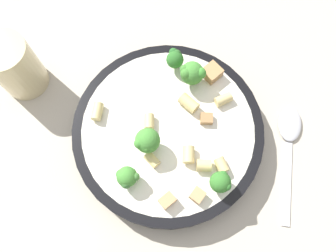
{
  "coord_description": "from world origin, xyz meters",
  "views": [
    {
      "loc": [
        -0.03,
        -0.15,
        0.49
      ],
      "look_at": [
        0.0,
        0.0,
        0.05
      ],
      "focal_mm": 35.0,
      "sensor_mm": 36.0,
      "label": 1
    }
  ],
  "objects_px": {
    "chicken_chunk_1": "(198,195)",
    "drinking_glass": "(17,69)",
    "rigatoni_5": "(152,160)",
    "chicken_chunk_3": "(167,200)",
    "rigatoni_1": "(222,165)",
    "spoon": "(289,138)",
    "rigatoni_6": "(149,121)",
    "chicken_chunk_2": "(212,73)",
    "rigatoni_4": "(204,165)",
    "broccoli_floret_1": "(221,182)",
    "rigatoni_7": "(97,111)",
    "chicken_chunk_0": "(206,116)",
    "broccoli_floret_3": "(192,73)",
    "broccoli_floret_0": "(175,59)",
    "rigatoni_2": "(189,103)",
    "broccoli_floret_4": "(147,141)",
    "broccoli_floret_2": "(127,177)",
    "rigatoni_0": "(223,99)",
    "rigatoni_3": "(189,155)",
    "pasta_bowl": "(168,132)"
  },
  "relations": [
    {
      "from": "rigatoni_0",
      "to": "rigatoni_2",
      "type": "height_order",
      "value": "rigatoni_2"
    },
    {
      "from": "pasta_bowl",
      "to": "chicken_chunk_0",
      "type": "height_order",
      "value": "chicken_chunk_0"
    },
    {
      "from": "rigatoni_4",
      "to": "chicken_chunk_3",
      "type": "distance_m",
      "value": 0.07
    },
    {
      "from": "broccoli_floret_3",
      "to": "rigatoni_5",
      "type": "distance_m",
      "value": 0.14
    },
    {
      "from": "broccoli_floret_3",
      "to": "chicken_chunk_3",
      "type": "height_order",
      "value": "broccoli_floret_3"
    },
    {
      "from": "spoon",
      "to": "drinking_glass",
      "type": "bearing_deg",
      "value": 153.45
    },
    {
      "from": "broccoli_floret_4",
      "to": "broccoli_floret_0",
      "type": "bearing_deg",
      "value": 60.24
    },
    {
      "from": "broccoli_floret_0",
      "to": "spoon",
      "type": "xyz_separation_m",
      "value": [
        0.15,
        -0.15,
        -0.05
      ]
    },
    {
      "from": "rigatoni_7",
      "to": "chicken_chunk_0",
      "type": "relative_size",
      "value": 1.44
    },
    {
      "from": "rigatoni_3",
      "to": "rigatoni_6",
      "type": "distance_m",
      "value": 0.07
    },
    {
      "from": "broccoli_floret_1",
      "to": "rigatoni_7",
      "type": "relative_size",
      "value": 1.32
    },
    {
      "from": "chicken_chunk_1",
      "to": "rigatoni_0",
      "type": "bearing_deg",
      "value": 60.17
    },
    {
      "from": "broccoli_floret_2",
      "to": "spoon",
      "type": "bearing_deg",
      "value": 3.02
    },
    {
      "from": "rigatoni_1",
      "to": "chicken_chunk_0",
      "type": "bearing_deg",
      "value": 91.39
    },
    {
      "from": "rigatoni_6",
      "to": "broccoli_floret_2",
      "type": "bearing_deg",
      "value": -121.27
    },
    {
      "from": "chicken_chunk_0",
      "to": "rigatoni_4",
      "type": "bearing_deg",
      "value": -107.4
    },
    {
      "from": "rigatoni_5",
      "to": "chicken_chunk_2",
      "type": "height_order",
      "value": "chicken_chunk_2"
    },
    {
      "from": "chicken_chunk_3",
      "to": "spoon",
      "type": "bearing_deg",
      "value": 14.58
    },
    {
      "from": "chicken_chunk_1",
      "to": "drinking_glass",
      "type": "height_order",
      "value": "drinking_glass"
    },
    {
      "from": "chicken_chunk_2",
      "to": "rigatoni_4",
      "type": "bearing_deg",
      "value": -109.91
    },
    {
      "from": "broccoli_floret_4",
      "to": "rigatoni_1",
      "type": "height_order",
      "value": "broccoli_floret_4"
    },
    {
      "from": "rigatoni_0",
      "to": "chicken_chunk_0",
      "type": "distance_m",
      "value": 0.04
    },
    {
      "from": "broccoli_floret_3",
      "to": "broccoli_floret_0",
      "type": "bearing_deg",
      "value": 118.72
    },
    {
      "from": "rigatoni_6",
      "to": "chicken_chunk_3",
      "type": "relative_size",
      "value": 1.05
    },
    {
      "from": "broccoli_floret_1",
      "to": "drinking_glass",
      "type": "distance_m",
      "value": 0.35
    },
    {
      "from": "rigatoni_3",
      "to": "drinking_glass",
      "type": "xyz_separation_m",
      "value": [
        -0.22,
        0.19,
        -0.0
      ]
    },
    {
      "from": "broccoli_floret_1",
      "to": "broccoli_floret_2",
      "type": "relative_size",
      "value": 1.02
    },
    {
      "from": "rigatoni_0",
      "to": "chicken_chunk_3",
      "type": "xyz_separation_m",
      "value": [
        -0.11,
        -0.12,
        0.0
      ]
    },
    {
      "from": "rigatoni_2",
      "to": "spoon",
      "type": "xyz_separation_m",
      "value": [
        0.14,
        -0.08,
        -0.04
      ]
    },
    {
      "from": "broccoli_floret_0",
      "to": "broccoli_floret_3",
      "type": "bearing_deg",
      "value": -61.28
    },
    {
      "from": "broccoli_floret_3",
      "to": "chicken_chunk_1",
      "type": "relative_size",
      "value": 2.41
    },
    {
      "from": "rigatoni_1",
      "to": "spoon",
      "type": "bearing_deg",
      "value": 11.09
    },
    {
      "from": "chicken_chunk_0",
      "to": "spoon",
      "type": "relative_size",
      "value": 0.1
    },
    {
      "from": "rigatoni_2",
      "to": "broccoli_floret_4",
      "type": "bearing_deg",
      "value": -146.13
    },
    {
      "from": "pasta_bowl",
      "to": "rigatoni_3",
      "type": "distance_m",
      "value": 0.06
    },
    {
      "from": "pasta_bowl",
      "to": "rigatoni_2",
      "type": "distance_m",
      "value": 0.05
    },
    {
      "from": "broccoli_floret_2",
      "to": "spoon",
      "type": "xyz_separation_m",
      "value": [
        0.25,
        0.01,
        -0.05
      ]
    },
    {
      "from": "broccoli_floret_1",
      "to": "broccoli_floret_3",
      "type": "distance_m",
      "value": 0.16
    },
    {
      "from": "pasta_bowl",
      "to": "rigatoni_6",
      "type": "relative_size",
      "value": 13.19
    },
    {
      "from": "rigatoni_5",
      "to": "chicken_chunk_3",
      "type": "bearing_deg",
      "value": -82.33
    },
    {
      "from": "broccoli_floret_0",
      "to": "chicken_chunk_1",
      "type": "bearing_deg",
      "value": -94.73
    },
    {
      "from": "broccoli_floret_0",
      "to": "drinking_glass",
      "type": "xyz_separation_m",
      "value": [
        -0.24,
        0.05,
        -0.02
      ]
    },
    {
      "from": "rigatoni_3",
      "to": "rigatoni_6",
      "type": "xyz_separation_m",
      "value": [
        -0.04,
        0.06,
        -0.0
      ]
    },
    {
      "from": "rigatoni_7",
      "to": "spoon",
      "type": "distance_m",
      "value": 0.3
    },
    {
      "from": "rigatoni_6",
      "to": "drinking_glass",
      "type": "bearing_deg",
      "value": 143.82
    },
    {
      "from": "drinking_glass",
      "to": "broccoli_floret_1",
      "type": "bearing_deg",
      "value": -43.38
    },
    {
      "from": "rigatoni_1",
      "to": "chicken_chunk_1",
      "type": "bearing_deg",
      "value": -143.0
    },
    {
      "from": "broccoli_floret_1",
      "to": "rigatoni_1",
      "type": "xyz_separation_m",
      "value": [
        0.01,
        0.02,
        -0.01
      ]
    },
    {
      "from": "drinking_glass",
      "to": "chicken_chunk_3",
      "type": "bearing_deg",
      "value": -53.8
    },
    {
      "from": "rigatoni_7",
      "to": "chicken_chunk_2",
      "type": "distance_m",
      "value": 0.18
    }
  ]
}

